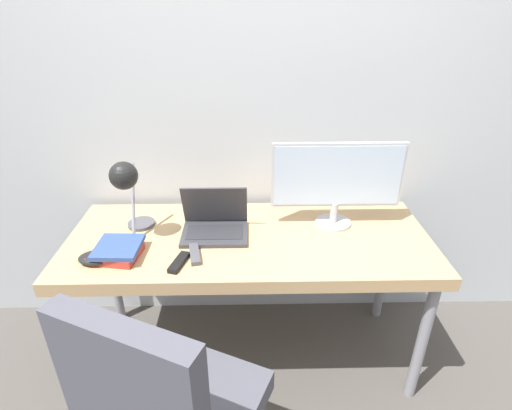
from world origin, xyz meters
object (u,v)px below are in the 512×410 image
object	(u,v)px
book_stack	(116,251)
game_controller	(96,258)
laptop	(214,224)
monitor	(337,179)
desk_lamp	(126,184)

from	to	relation	value
book_stack	game_controller	distance (m)	0.08
laptop	game_controller	size ratio (longest dim) A/B	2.02
laptop	game_controller	world-z (taller)	laptop
monitor	game_controller	world-z (taller)	monitor
laptop	desk_lamp	bearing A→B (deg)	-173.33
desk_lamp	book_stack	distance (m)	0.29
laptop	desk_lamp	size ratio (longest dim) A/B	0.79
book_stack	game_controller	world-z (taller)	book_stack
book_stack	game_controller	xyz separation A→B (m)	(-0.07, -0.04, -0.01)
game_controller	laptop	bearing A→B (deg)	25.07
laptop	game_controller	bearing A→B (deg)	-154.93
laptop	game_controller	distance (m)	0.53
monitor	desk_lamp	distance (m)	0.94
monitor	book_stack	bearing A→B (deg)	-164.77
laptop	desk_lamp	xyz separation A→B (m)	(-0.36, -0.04, 0.23)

